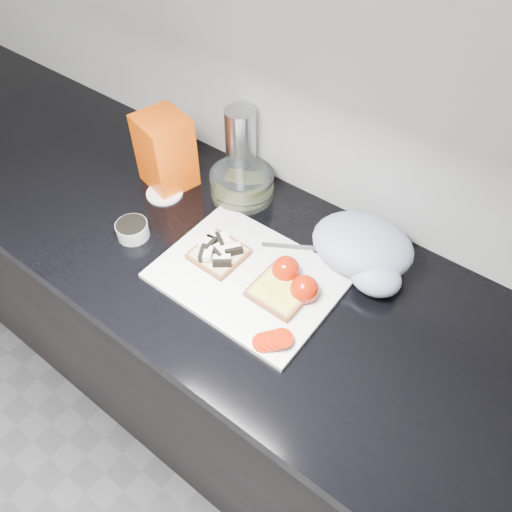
{
  "coord_description": "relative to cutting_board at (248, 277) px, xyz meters",
  "views": [
    {
      "loc": [
        0.58,
        0.6,
        1.79
      ],
      "look_at": [
        0.13,
        1.2,
        0.95
      ],
      "focal_mm": 35.0,
      "sensor_mm": 36.0,
      "label": 1
    }
  ],
  "objects": [
    {
      "name": "seed_tub",
      "position": [
        -0.31,
        -0.06,
        0.02
      ],
      "size": [
        0.08,
        0.08,
        0.04
      ],
      "color": "#A9AEAE",
      "rests_on": "countertop"
    },
    {
      "name": "tub_lid",
      "position": [
        -0.36,
        0.09,
        -0.0
      ],
      "size": [
        0.12,
        0.12,
        0.01
      ],
      "primitive_type": "cylinder",
      "rotation": [
        0.0,
        0.0,
        0.24
      ],
      "color": "white",
      "rests_on": "countertop"
    },
    {
      "name": "grocery_bag",
      "position": [
        0.18,
        0.2,
        0.04
      ],
      "size": [
        0.27,
        0.23,
        0.1
      ],
      "rotation": [
        0.0,
        0.0,
        0.18
      ],
      "color": "#A0AEC5",
      "rests_on": "countertop"
    },
    {
      "name": "tomato_slices",
      "position": [
        0.15,
        -0.11,
        0.01
      ],
      "size": [
        0.09,
        0.08,
        0.02
      ],
      "rotation": [
        0.0,
        0.0,
        0.27
      ],
      "color": "#AA1903",
      "rests_on": "cutting_board"
    },
    {
      "name": "bread_right",
      "position": [
        0.09,
        0.0,
        0.01
      ],
      "size": [
        0.13,
        0.13,
        0.02
      ],
      "rotation": [
        0.0,
        0.0,
        -0.02
      ],
      "color": "beige",
      "rests_on": "cutting_board"
    },
    {
      "name": "bread_bag",
      "position": [
        -0.38,
        0.14,
        0.09
      ],
      "size": [
        0.15,
        0.15,
        0.2
      ],
      "primitive_type": "cube",
      "rotation": [
        0.0,
        0.0,
        -0.25
      ],
      "color": "red",
      "rests_on": "countertop"
    },
    {
      "name": "countertop",
      "position": [
        -0.13,
        0.03,
        -0.03
      ],
      "size": [
        3.5,
        0.64,
        0.04
      ],
      "primitive_type": "cube",
      "color": "black",
      "rests_on": "base_cabinet"
    },
    {
      "name": "knife",
      "position": [
        0.07,
        0.16,
        0.01
      ],
      "size": [
        0.17,
        0.11,
        0.01
      ],
      "rotation": [
        0.0,
        0.0,
        0.54
      ],
      "color": "silver",
      "rests_on": "cutting_board"
    },
    {
      "name": "base_cabinet",
      "position": [
        -0.13,
        0.03,
        -0.48
      ],
      "size": [
        3.5,
        0.6,
        0.86
      ],
      "primitive_type": "cube",
      "color": "black",
      "rests_on": "ground"
    },
    {
      "name": "whole_tomatoes",
      "position": [
        0.1,
        0.04,
        0.03
      ],
      "size": [
        0.13,
        0.09,
        0.06
      ],
      "rotation": [
        0.0,
        0.0,
        0.0
      ],
      "color": "#AA1903",
      "rests_on": "countertop"
    },
    {
      "name": "glass_bowl",
      "position": [
        -0.19,
        0.22,
        0.03
      ],
      "size": [
        0.17,
        0.17,
        0.07
      ],
      "rotation": [
        0.0,
        0.0,
        0.35
      ],
      "color": "silver",
      "rests_on": "countertop"
    },
    {
      "name": "cutting_board",
      "position": [
        0.0,
        0.0,
        0.0
      ],
      "size": [
        0.4,
        0.3,
        0.01
      ],
      "primitive_type": "cube",
      "color": "white",
      "rests_on": "countertop"
    },
    {
      "name": "steel_canister",
      "position": [
        -0.25,
        0.29,
        0.09
      ],
      "size": [
        0.08,
        0.08,
        0.2
      ],
      "primitive_type": "cylinder",
      "color": "#AAABAF",
      "rests_on": "countertop"
    },
    {
      "name": "bread_left",
      "position": [
        -0.09,
        0.0,
        0.02
      ],
      "size": [
        0.12,
        0.12,
        0.04
      ],
      "rotation": [
        0.0,
        0.0,
        -0.03
      ],
      "color": "beige",
      "rests_on": "cutting_board"
    }
  ]
}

